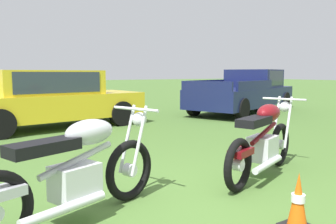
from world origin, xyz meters
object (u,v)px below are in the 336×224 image
Objects in this scene: motorcycle_maroon at (263,141)px; pickup_truck_navy at (247,90)px; traffic_cone at (298,203)px; motorcycle_silver at (76,171)px; car_yellow at (51,96)px.

pickup_truck_navy is at bearing 25.62° from motorcycle_maroon.
pickup_truck_navy reaches higher than traffic_cone.
motorcycle_silver is at bearing 160.40° from motorcycle_maroon.
pickup_truck_navy is 9.28m from traffic_cone.
motorcycle_silver is 5.77m from car_yellow.
car_yellow is at bearing 94.02° from traffic_cone.
motorcycle_maroon is at bearing 53.42° from traffic_cone.
car_yellow reaches higher than motorcycle_maroon.
motorcycle_silver and motorcycle_maroon have the same top height.
motorcycle_silver is 2.50m from motorcycle_maroon.
motorcycle_maroon is (2.50, 0.04, 0.00)m from motorcycle_silver.
car_yellow is (1.12, 5.65, 0.32)m from motorcycle_silver.
motorcycle_silver reaches higher than traffic_cone.
motorcycle_silver is at bearing -107.83° from car_yellow.
traffic_cone is at bearing -92.59° from car_yellow.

